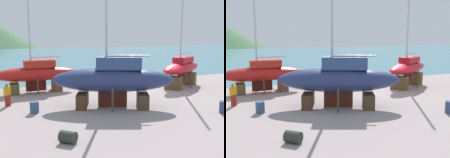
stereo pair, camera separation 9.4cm
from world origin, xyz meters
The scene contains 9 objects.
ground_plane centered at (0.00, -4.17, 0.00)m, with size 42.18×42.18×0.00m, color gray.
sea_water centered at (0.00, 39.09, 0.00)m, with size 149.57×65.42×0.01m, color teal.
sailboat_mid_port centered at (-10.92, 3.72, 1.64)m, with size 7.41×2.32×12.20m.
sailboat_large_starboard centered at (-6.41, -3.36, 2.00)m, with size 8.87×5.53×13.40m.
sailboat_small_center centered at (2.40, 1.06, 1.78)m, with size 6.71×5.08×10.75m.
worker centered at (-13.36, -0.43, 0.84)m, with size 0.50×0.44×1.63m.
barrel_tar_black centered at (-11.76, -2.88, 0.38)m, with size 0.58×0.58×0.76m, color #2F4B70.
barrel_blue_faded centered at (-10.77, -8.59, 0.29)m, with size 0.58×0.58×0.78m, color #2A3028.
barrel_tipped_right centered at (-0.20, -7.36, 0.40)m, with size 0.55×0.55×0.79m, color #36446F.
Camera 2 is at (-13.23, -20.99, 5.22)m, focal length 44.12 mm.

